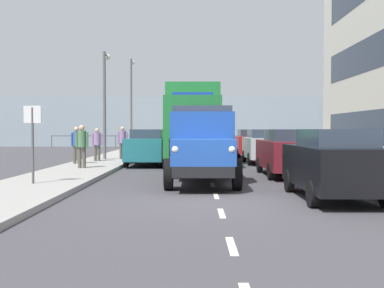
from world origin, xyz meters
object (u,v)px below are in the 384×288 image
Objects in this scene: pedestrian_with_bag at (97,142)px; lamp_post_far at (131,96)px; truck_vintage_blue at (202,147)px; car_maroon_kerbside_1 at (287,152)px; lamp_post_promenade at (105,94)px; car_black_kerbside_near at (333,163)px; car_silver_kerbside_2 at (263,146)px; street_sign at (33,131)px; pedestrian_in_dark_coat at (122,140)px; lorry_cargo_green at (193,122)px; pedestrian_strolling at (82,143)px; car_red_kerbside_3 at (251,143)px; pedestrian_near_railing at (77,142)px; car_teal_oppositeside_0 at (147,147)px.

lamp_post_far reaches higher than pedestrian_with_bag.
car_maroon_kerbside_1 is (-3.17, -2.66, -0.28)m from truck_vintage_blue.
lamp_post_promenade reaches higher than pedestrian_with_bag.
car_black_kerbside_near is 1.06× the size of car_silver_kerbside_2.
truck_vintage_blue is 20.96m from lamp_post_far.
truck_vintage_blue is 2.51× the size of street_sign.
truck_vintage_blue is 11.61m from lamp_post_promenade.
lamp_post_far is (0.90, -10.04, 3.00)m from pedestrian_in_dark_coat.
truck_vintage_blue is 0.83× the size of lamp_post_far.
lamp_post_far is (4.64, -11.75, 2.09)m from lorry_cargo_green.
pedestrian_with_bag is at bearing -86.14° from pedestrian_strolling.
pedestrian_strolling is (7.99, -1.74, 0.29)m from car_maroon_kerbside_1.
lorry_cargo_green reaches higher than car_black_kerbside_near.
car_black_kerbside_near is at bearing 121.72° from lamp_post_promenade.
lamp_post_promenade is (-0.12, -1.53, 2.47)m from pedestrian_with_bag.
street_sign reaches higher than car_silver_kerbside_2.
car_maroon_kerbside_1 is at bearing -140.02° from truck_vintage_blue.
car_black_kerbside_near is at bearing 136.59° from truck_vintage_blue.
car_red_kerbside_3 is 17.08m from street_sign.
car_silver_kerbside_2 is at bearing -90.00° from car_black_kerbside_near.
car_maroon_kerbside_1 is 1.08× the size of car_red_kerbside_3.
lamp_post_promenade is at bearing -42.77° from car_maroon_kerbside_1.
pedestrian_near_railing is at bearing 87.04° from lamp_post_far.
lamp_post_promenade is at bearing 25.02° from car_red_kerbside_3.
lamp_post_far is (8.13, -6.14, 3.27)m from car_red_kerbside_3.
lamp_post_far is at bearing -37.04° from car_red_kerbside_3.
pedestrian_strolling is 1.07× the size of pedestrian_with_bag.
car_black_kerbside_near is 12.26m from car_teal_oppositeside_0.
car_red_kerbside_3 is 1.83× the size of street_sign.
pedestrian_in_dark_coat is (7.23, -13.10, 0.27)m from car_black_kerbside_near.
car_teal_oppositeside_0 is 2.77× the size of pedestrian_with_bag.
car_red_kerbside_3 is at bearing -151.63° from pedestrian_in_dark_coat.
truck_vintage_blue is 6.52m from pedestrian_strolling.
car_black_kerbside_near is at bearing 107.06° from lorry_cargo_green.
lamp_post_promenade is at bearing -88.29° from pedestrian_strolling.
lorry_cargo_green reaches higher than street_sign.
lamp_post_promenade reaches higher than pedestrian_near_railing.
pedestrian_with_bag is at bearing 89.28° from lamp_post_far.
car_black_kerbside_near is 0.61× the size of lamp_post_far.
lamp_post_promenade is 2.52× the size of street_sign.
lorry_cargo_green is at bearing -87.78° from truck_vintage_blue.
street_sign is (8.08, -1.99, 0.79)m from car_black_kerbside_near.
car_silver_kerbside_2 is 9.07m from pedestrian_near_railing.
lorry_cargo_green is 2.54m from car_teal_oppositeside_0.
car_maroon_kerbside_1 is at bearing 154.71° from pedestrian_near_railing.
car_red_kerbside_3 is 0.73× the size of lamp_post_promenade.
car_teal_oppositeside_0 is 3.31m from pedestrian_near_railing.
lorry_cargo_green is at bearing -58.65° from car_maroon_kerbside_1.
lamp_post_far is at bearing -90.72° from pedestrian_with_bag.
car_red_kerbside_3 is 8.37m from car_teal_oppositeside_0.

